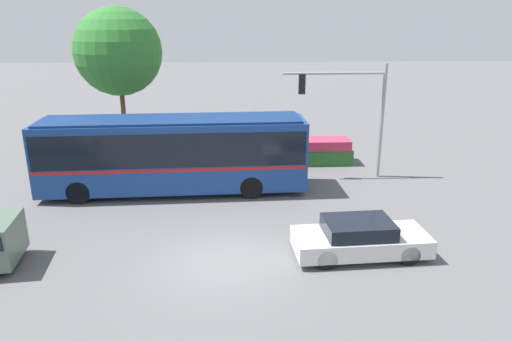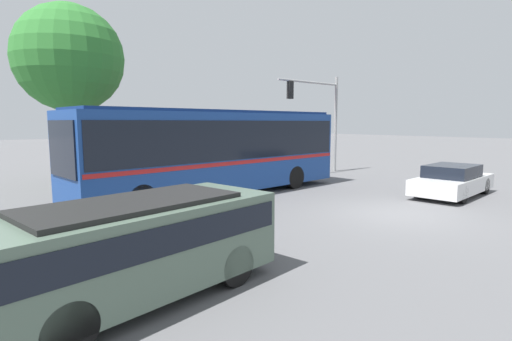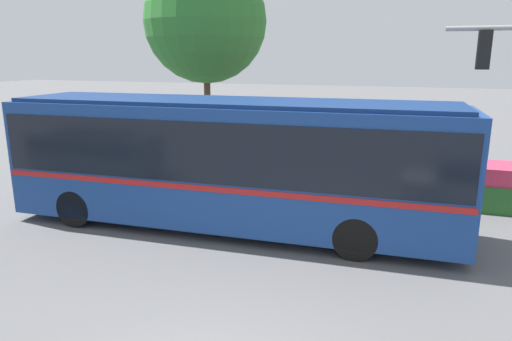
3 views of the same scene
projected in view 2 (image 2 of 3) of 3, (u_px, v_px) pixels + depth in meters
ground_plane at (398, 214)px, 12.54m from camera, size 140.00×140.00×0.00m
city_bus at (217, 147)px, 15.70m from camera, size 11.79×3.05×3.38m
sedan_foreground at (452, 181)px, 15.63m from camera, size 4.52×2.08×1.24m
suv_left_lane at (134, 242)px, 6.46m from camera, size 5.08×2.50×1.66m
traffic_light_pole at (322, 109)px, 22.32m from camera, size 4.89×0.24×5.53m
flowering_hedge at (227, 164)px, 21.24m from camera, size 10.85×1.56×1.33m
street_tree_left at (69, 58)px, 17.64m from camera, size 4.75×4.75×8.13m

